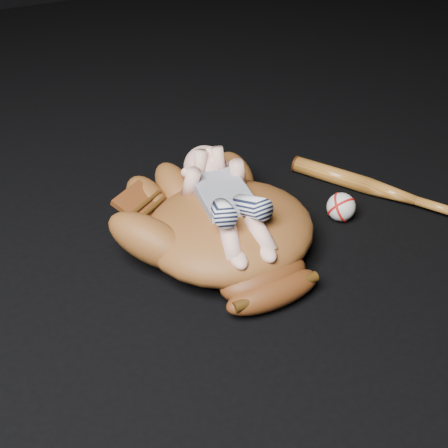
% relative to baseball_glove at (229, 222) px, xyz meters
% --- Properties ---
extents(baseball_glove, '(0.43, 0.50, 0.15)m').
position_rel_baseball_glove_xyz_m(baseball_glove, '(0.00, 0.00, 0.00)').
color(baseball_glove, brown).
rests_on(baseball_glove, ground).
extents(newborn_baby, '(0.21, 0.37, 0.14)m').
position_rel_baseball_glove_xyz_m(newborn_baby, '(0.00, 0.01, 0.05)').
color(newborn_baby, '#EBAD97').
rests_on(newborn_baby, baseball_glove).
extents(baseball_bat, '(0.25, 0.40, 0.04)m').
position_rel_baseball_glove_xyz_m(baseball_bat, '(0.41, 0.01, -0.06)').
color(baseball_bat, '#9E5B1E').
rests_on(baseball_bat, ground).
extents(baseball, '(0.08, 0.08, 0.06)m').
position_rel_baseball_glove_xyz_m(baseball, '(0.27, -0.02, -0.05)').
color(baseball, silver).
rests_on(baseball, ground).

